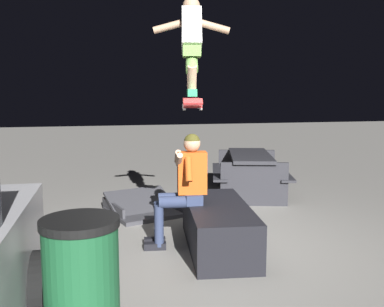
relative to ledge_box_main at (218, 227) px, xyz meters
The scene contains 8 objects.
ground_plane 0.27m from the ledge_box_main, 83.61° to the left, with size 40.00×40.00×0.00m, color gray.
ledge_box_main is the anchor object (origin of this frame).
person_sitting_on_ledge 0.66m from the ledge_box_main, 65.94° to the left, with size 0.60×0.77×1.36m.
skateboard 1.49m from the ledge_box_main, 72.20° to the left, with size 1.04×0.39×0.13m.
skater_airborne 2.17m from the ledge_box_main, 62.26° to the left, with size 0.63×0.88×1.12m.
kicker_ramp 1.82m from the ledge_box_main, 22.11° to the left, with size 1.23×1.24×0.40m.
picnic_table_back 2.84m from the ledge_box_main, 28.03° to the right, with size 1.99×1.74×0.75m.
trash_bin 2.27m from the ledge_box_main, 137.51° to the left, with size 0.57×0.57×0.95m.
Camera 1 is at (-4.76, 1.36, 1.84)m, focal length 40.41 mm.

